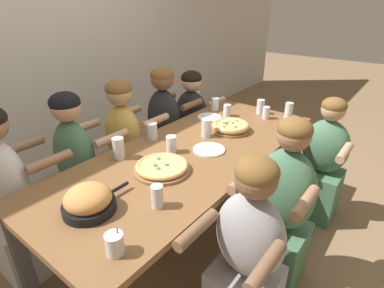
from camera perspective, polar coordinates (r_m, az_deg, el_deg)
name	(u,v)px	position (r m, az deg, el deg)	size (l,w,h in m)	color
ground_plane	(192,233)	(2.53, 0.00, -16.68)	(18.00, 18.00, 0.00)	#896B4C
restaurant_back_panel	(36,13)	(3.28, -27.64, 21.25)	(10.00, 0.06, 3.20)	silver
dining_table	(192,160)	(2.13, 0.00, -3.01)	(2.28, 0.92, 0.76)	brown
pizza_board_main	(230,127)	(2.42, 7.33, 3.30)	(0.31, 0.31, 0.07)	#996B42
pizza_board_second	(162,167)	(1.85, -5.75, -4.41)	(0.35, 0.35, 0.05)	#996B42
skillet_bowl	(89,201)	(1.58, -19.10, -10.19)	(0.38, 0.26, 0.14)	black
empty_plate_a	(209,149)	(2.10, 3.26, -1.05)	(0.23, 0.23, 0.02)	white
empty_plate_b	(209,117)	(2.69, 3.33, 5.15)	(0.21, 0.21, 0.02)	white
cocktail_glass_blue	(115,245)	(1.34, -14.48, -18.11)	(0.08, 0.08, 0.12)	silver
drinking_glass_a	(119,150)	(2.03, -13.78, -1.03)	(0.08, 0.08, 0.14)	silver
drinking_glass_b	(215,105)	(2.86, 4.40, 7.42)	(0.07, 0.07, 0.12)	silver
drinking_glass_c	(289,110)	(2.79, 17.95, 6.11)	(0.07, 0.07, 0.14)	silver
drinking_glass_d	(266,113)	(2.73, 13.91, 5.67)	(0.06, 0.06, 0.11)	silver
drinking_glass_e	(260,107)	(2.83, 12.91, 6.90)	(0.07, 0.07, 0.13)	silver
drinking_glass_f	(206,129)	(2.29, 2.73, 2.85)	(0.08, 0.08, 0.14)	silver
drinking_glass_g	(171,145)	(2.06, -3.95, -0.26)	(0.07, 0.07, 0.12)	silver
drinking_glass_h	(152,132)	(2.27, -7.58, 2.28)	(0.08, 0.08, 0.13)	silver
drinking_glass_i	(157,198)	(1.54, -6.63, -10.10)	(0.06, 0.06, 0.12)	silver
drinking_glass_j	(227,111)	(2.72, 6.72, 6.22)	(0.07, 0.07, 0.11)	silver
diner_far_center	(126,152)	(2.60, -12.51, -1.55)	(0.51, 0.40, 1.17)	gold
diner_far_midleft	(79,175)	(2.38, -20.73, -5.49)	(0.51, 0.40, 1.17)	#477556
diner_near_center	(281,214)	(1.96, 16.61, -12.65)	(0.51, 0.40, 1.15)	#477556
diner_far_left	(13,203)	(2.21, -30.90, -9.67)	(0.51, 0.40, 1.20)	silver
diner_near_midleft	(247,260)	(1.66, 10.40, -20.95)	(0.51, 0.40, 1.10)	#99999E
diner_near_right	(321,166)	(2.68, 23.39, -3.87)	(0.51, 0.40, 1.06)	#477556
diner_far_midright	(165,133)	(2.89, -5.19, 2.16)	(0.51, 0.40, 1.18)	#232328
diner_far_right	(192,125)	(3.21, -0.06, 3.72)	(0.51, 0.40, 1.08)	#232328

